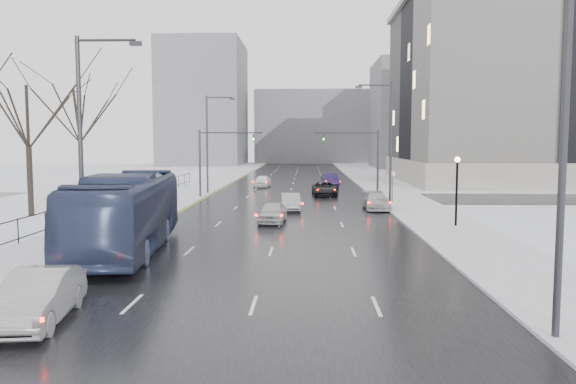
# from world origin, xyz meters

# --- Properties ---
(road) EXTENTS (16.00, 150.00, 0.04)m
(road) POSITION_xyz_m (0.00, 60.00, 0.02)
(road) COLOR black
(road) RESTS_ON ground
(cross_road) EXTENTS (130.00, 10.00, 0.04)m
(cross_road) POSITION_xyz_m (0.00, 48.00, 0.02)
(cross_road) COLOR black
(cross_road) RESTS_ON ground
(sidewalk_left) EXTENTS (5.00, 150.00, 0.16)m
(sidewalk_left) POSITION_xyz_m (-10.50, 60.00, 0.08)
(sidewalk_left) COLOR silver
(sidewalk_left) RESTS_ON ground
(sidewalk_right) EXTENTS (5.00, 150.00, 0.16)m
(sidewalk_right) POSITION_xyz_m (10.50, 60.00, 0.08)
(sidewalk_right) COLOR silver
(sidewalk_right) RESTS_ON ground
(park_strip) EXTENTS (14.00, 150.00, 0.12)m
(park_strip) POSITION_xyz_m (-20.00, 60.00, 0.06)
(park_strip) COLOR white
(park_strip) RESTS_ON ground
(tree_park_d) EXTENTS (8.75, 8.75, 12.50)m
(tree_park_d) POSITION_xyz_m (-17.80, 34.00, 0.00)
(tree_park_d) COLOR black
(tree_park_d) RESTS_ON ground
(tree_park_e) EXTENTS (9.45, 9.45, 13.50)m
(tree_park_e) POSITION_xyz_m (-18.20, 44.00, 0.00)
(tree_park_e) COLOR black
(tree_park_e) RESTS_ON ground
(iron_fence) EXTENTS (0.06, 70.00, 1.30)m
(iron_fence) POSITION_xyz_m (-13.00, 30.00, 0.91)
(iron_fence) COLOR black
(iron_fence) RESTS_ON sidewalk_left
(streetlight_r_near) EXTENTS (2.95, 0.25, 10.00)m
(streetlight_r_near) POSITION_xyz_m (8.17, 10.00, 5.62)
(streetlight_r_near) COLOR #2D2D33
(streetlight_r_near) RESTS_ON ground
(streetlight_r_mid) EXTENTS (2.95, 0.25, 10.00)m
(streetlight_r_mid) POSITION_xyz_m (8.17, 40.00, 5.62)
(streetlight_r_mid) COLOR #2D2D33
(streetlight_r_mid) RESTS_ON ground
(streetlight_l_near) EXTENTS (2.95, 0.25, 10.00)m
(streetlight_l_near) POSITION_xyz_m (-8.17, 20.00, 5.62)
(streetlight_l_near) COLOR #2D2D33
(streetlight_l_near) RESTS_ON ground
(streetlight_l_far) EXTENTS (2.95, 0.25, 10.00)m
(streetlight_l_far) POSITION_xyz_m (-8.17, 52.00, 5.62)
(streetlight_l_far) COLOR #2D2D33
(streetlight_l_far) RESTS_ON ground
(lamppost_r_mid) EXTENTS (0.36, 0.36, 4.28)m
(lamppost_r_mid) POSITION_xyz_m (11.00, 30.00, 2.94)
(lamppost_r_mid) COLOR black
(lamppost_r_mid) RESTS_ON sidewalk_right
(mast_signal_right) EXTENTS (6.10, 0.33, 6.50)m
(mast_signal_right) POSITION_xyz_m (7.33, 48.00, 4.11)
(mast_signal_right) COLOR #2D2D33
(mast_signal_right) RESTS_ON ground
(mast_signal_left) EXTENTS (6.10, 0.33, 6.50)m
(mast_signal_left) POSITION_xyz_m (-7.33, 48.00, 4.11)
(mast_signal_left) COLOR #2D2D33
(mast_signal_left) RESTS_ON ground
(no_uturn_sign) EXTENTS (0.60, 0.06, 2.70)m
(no_uturn_sign) POSITION_xyz_m (9.20, 44.00, 2.30)
(no_uturn_sign) COLOR #2D2D33
(no_uturn_sign) RESTS_ON sidewalk_right
(civic_building) EXTENTS (41.00, 31.00, 24.80)m
(civic_building) POSITION_xyz_m (35.00, 72.00, 11.21)
(civic_building) COLOR gray
(civic_building) RESTS_ON ground
(bldg_far_right) EXTENTS (24.00, 20.00, 22.00)m
(bldg_far_right) POSITION_xyz_m (28.00, 115.00, 11.00)
(bldg_far_right) COLOR slate
(bldg_far_right) RESTS_ON ground
(bldg_far_left) EXTENTS (18.00, 22.00, 28.00)m
(bldg_far_left) POSITION_xyz_m (-22.00, 125.00, 14.00)
(bldg_far_left) COLOR slate
(bldg_far_left) RESTS_ON ground
(bldg_far_center) EXTENTS (30.00, 18.00, 18.00)m
(bldg_far_center) POSITION_xyz_m (4.00, 140.00, 9.00)
(bldg_far_center) COLOR slate
(bldg_far_center) RESTS_ON ground
(sedan_left_near) EXTENTS (2.19, 4.83, 1.54)m
(sedan_left_near) POSITION_xyz_m (-6.16, 11.04, 0.81)
(sedan_left_near) COLOR #96969A
(sedan_left_near) RESTS_ON road
(bus) EXTENTS (4.61, 13.86, 3.79)m
(bus) POSITION_xyz_m (-7.00, 21.95, 1.93)
(bus) COLOR navy
(bus) RESTS_ON road
(sedan_center_near) EXTENTS (1.90, 4.18, 1.39)m
(sedan_center_near) POSITION_xyz_m (-0.50, 31.68, 0.73)
(sedan_center_near) COLOR #B8BABD
(sedan_center_near) RESTS_ON road
(sedan_right_near) EXTENTS (1.67, 4.14, 1.34)m
(sedan_right_near) POSITION_xyz_m (0.50, 38.28, 0.71)
(sedan_right_near) COLOR gray
(sedan_right_near) RESTS_ON road
(sedan_right_cross) EXTENTS (2.56, 5.08, 1.38)m
(sedan_right_cross) POSITION_xyz_m (3.50, 50.27, 0.73)
(sedan_right_cross) COLOR black
(sedan_right_cross) RESTS_ON road
(sedan_right_far) EXTENTS (1.94, 4.65, 1.34)m
(sedan_right_far) POSITION_xyz_m (7.20, 39.24, 0.71)
(sedan_right_far) COLOR #B2B3B6
(sedan_right_far) RESTS_ON road
(sedan_center_far) EXTENTS (2.04, 4.28, 1.41)m
(sedan_center_far) POSITION_xyz_m (-3.46, 60.71, 0.75)
(sedan_center_far) COLOR white
(sedan_center_far) RESTS_ON road
(sedan_right_distant) EXTENTS (2.17, 4.86, 1.55)m
(sedan_right_distant) POSITION_xyz_m (4.50, 61.93, 0.81)
(sedan_right_distant) COLOR #201642
(sedan_right_distant) RESTS_ON road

